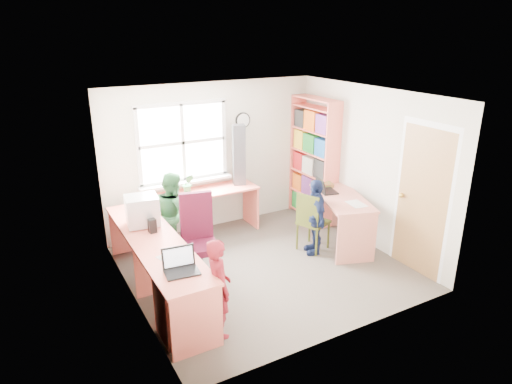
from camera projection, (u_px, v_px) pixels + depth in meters
room at (262, 183)px, 6.08m from camera, size 3.64×3.44×2.44m
l_desk at (182, 270)px, 5.42m from camera, size 2.38×2.95×0.75m
right_desk at (341, 210)px, 6.95m from camera, size 1.02×1.47×0.77m
bookshelf at (313, 163)px, 7.80m from camera, size 0.30×1.02×2.10m
swivel_chair at (199, 243)px, 5.99m from camera, size 0.65×0.65×1.17m
wooden_chair at (311, 220)px, 6.75m from camera, size 0.51×0.51×0.91m
crt_monitor at (142, 211)px, 5.88m from camera, size 0.45×0.41×0.40m
laptop_left at (180, 266)px, 4.81m from camera, size 0.38×0.33×0.24m
laptop_right at (325, 189)px, 7.06m from camera, size 0.34×0.38×0.23m
speaker_a at (152, 226)px, 5.70m from camera, size 0.10×0.10×0.18m
speaker_b at (140, 211)px, 6.13m from camera, size 0.12×0.12×0.20m
cd_tower at (239, 155)px, 7.35m from camera, size 0.24×0.23×0.99m
game_box at (323, 184)px, 7.35m from camera, size 0.35×0.35×0.06m
paper_a at (169, 258)px, 5.08m from camera, size 0.26×0.32×0.00m
paper_b at (356, 204)px, 6.59m from camera, size 0.25×0.33×0.00m
potted_plant at (188, 184)px, 7.02m from camera, size 0.21×0.19×0.32m
person_red at (219, 288)px, 4.86m from camera, size 0.31×0.44×1.13m
person_green at (174, 214)px, 6.58m from camera, size 0.48×0.62×1.27m
person_navy at (315, 217)px, 6.67m from camera, size 0.49×0.72×1.14m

